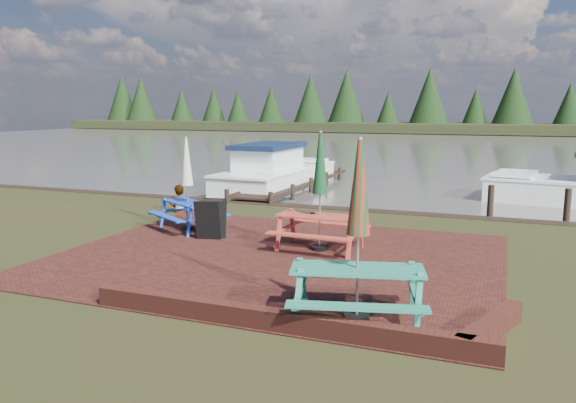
# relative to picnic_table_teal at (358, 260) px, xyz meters

# --- Properties ---
(ground) EXTENTS (120.00, 120.00, 0.00)m
(ground) POSITION_rel_picnic_table_teal_xyz_m (-2.45, 1.84, -0.93)
(ground) COLOR black
(ground) RESTS_ON ground
(paving) EXTENTS (9.00, 7.50, 0.02)m
(paving) POSITION_rel_picnic_table_teal_xyz_m (-2.45, 2.84, -0.92)
(paving) COLOR #3A1512
(paving) RESTS_ON ground
(brick_wall) EXTENTS (6.21, 1.79, 0.30)m
(brick_wall) POSITION_rel_picnic_table_teal_xyz_m (-0.30, -0.58, -0.78)
(brick_wall) COLOR #4C1E16
(brick_wall) RESTS_ON ground
(water) EXTENTS (120.00, 60.00, 0.02)m
(water) POSITION_rel_picnic_table_teal_xyz_m (-2.45, 38.84, -0.93)
(water) COLOR #48453D
(water) RESTS_ON ground
(far_treeline) EXTENTS (120.00, 10.00, 8.10)m
(far_treeline) POSITION_rel_picnic_table_teal_xyz_m (-2.45, 67.84, 2.35)
(far_treeline) COLOR black
(far_treeline) RESTS_ON ground
(picnic_table_teal) EXTENTS (2.29, 2.13, 2.66)m
(picnic_table_teal) POSITION_rel_picnic_table_teal_xyz_m (0.00, 0.00, 0.00)
(picnic_table_teal) COLOR #288168
(picnic_table_teal) RESTS_ON ground
(picnic_table_red) EXTENTS (1.92, 1.72, 2.59)m
(picnic_table_red) POSITION_rel_picnic_table_teal_xyz_m (-1.80, 3.73, -0.03)
(picnic_table_red) COLOR #B93F2F
(picnic_table_red) RESTS_ON ground
(picnic_table_blue) EXTENTS (2.23, 2.16, 2.36)m
(picnic_table_blue) POSITION_rel_picnic_table_teal_xyz_m (-5.60, 4.51, -0.11)
(picnic_table_blue) COLOR blue
(picnic_table_blue) RESTS_ON ground
(chalkboard) EXTENTS (0.63, 0.69, 0.96)m
(chalkboard) POSITION_rel_picnic_table_teal_xyz_m (-4.53, 3.78, -0.44)
(chalkboard) COLOR black
(chalkboard) RESTS_ON ground
(jetty) EXTENTS (1.76, 9.08, 1.00)m
(jetty) POSITION_rel_picnic_table_teal_xyz_m (-5.95, 13.12, -0.82)
(jetty) COLOR black
(jetty) RESTS_ON ground
(boat_jetty) EXTENTS (2.71, 7.28, 2.09)m
(boat_jetty) POSITION_rel_picnic_table_teal_xyz_m (-6.74, 13.07, -0.51)
(boat_jetty) COLOR white
(boat_jetty) RESTS_ON ground
(person) EXTENTS (0.71, 0.60, 1.66)m
(person) POSITION_rel_picnic_table_teal_xyz_m (-7.11, 6.49, -0.11)
(person) COLOR gray
(person) RESTS_ON ground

